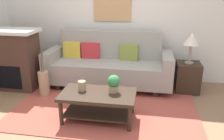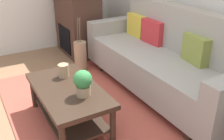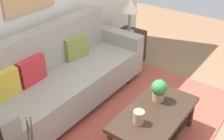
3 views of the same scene
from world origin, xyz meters
name	(u,v)px [view 1 (image 1 of 3)]	position (x,y,z in m)	size (l,w,h in m)	color
ground_plane	(99,124)	(0.00, 0.00, 0.00)	(8.93, 8.93, 0.00)	#8C6647
wall_back	(119,15)	(0.00, 1.98, 1.35)	(4.93, 0.10, 2.70)	silver
area_rug	(106,107)	(0.00, 0.50, 0.01)	(2.97, 1.88, 0.01)	#B24C3D
couch	(109,65)	(-0.12, 1.44, 0.43)	(2.45, 0.84, 1.08)	gray
throw_pillow_mustard	(72,50)	(-0.90, 1.57, 0.68)	(0.36, 0.12, 0.32)	gold
throw_pillow_crimson	(91,51)	(-0.51, 1.57, 0.68)	(0.36, 0.12, 0.32)	red
throw_pillow_olive	(129,52)	(0.27, 1.57, 0.68)	(0.36, 0.12, 0.32)	olive
coffee_table	(98,100)	(-0.04, 0.13, 0.31)	(1.10, 0.60, 0.43)	#332319
tabletop_vase	(82,86)	(-0.30, 0.19, 0.50)	(0.12, 0.12, 0.15)	tan
potted_plant_tabletop	(114,83)	(0.18, 0.21, 0.57)	(0.18, 0.18, 0.26)	tan
side_table	(187,77)	(1.41, 1.42, 0.28)	(0.44, 0.44, 0.56)	#332319
table_lamp	(192,40)	(1.41, 1.42, 0.99)	(0.28, 0.28, 0.57)	gray
fireplace	(13,59)	(-1.92, 1.04, 0.59)	(1.02, 0.58, 1.16)	#472D23
floor_vase	(44,84)	(-1.20, 0.77, 0.23)	(0.19, 0.19, 0.47)	tan
floor_vase_branch_a	(43,62)	(-1.18, 0.77, 0.65)	(0.01, 0.01, 0.36)	brown
floor_vase_branch_b	(42,62)	(-1.21, 0.78, 0.65)	(0.01, 0.01, 0.36)	brown
floor_vase_branch_c	(41,62)	(-1.21, 0.75, 0.65)	(0.01, 0.01, 0.36)	brown
framed_painting	(112,3)	(-0.12, 1.91, 1.60)	(0.77, 0.03, 0.72)	tan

